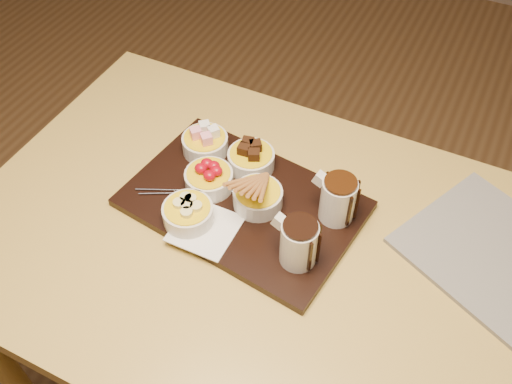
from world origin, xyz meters
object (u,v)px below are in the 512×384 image
at_px(serving_board, 243,204).
at_px(pitcher_milk_chocolate, 338,200).
at_px(bowl_strawberries, 209,180).
at_px(pitcher_dark_chocolate, 299,243).
at_px(newspaper, 504,261).
at_px(dining_table, 264,268).

xyz_separation_m(serving_board, pitcher_milk_chocolate, (0.18, 0.05, 0.06)).
relative_size(bowl_strawberries, pitcher_dark_chocolate, 1.06).
bearing_deg(newspaper, pitcher_dark_chocolate, -128.21).
height_order(dining_table, pitcher_milk_chocolate, pitcher_milk_chocolate).
height_order(bowl_strawberries, pitcher_milk_chocolate, pitcher_milk_chocolate).
bearing_deg(serving_board, bowl_strawberries, -176.42).
bearing_deg(pitcher_milk_chocolate, dining_table, -128.55).
relative_size(dining_table, pitcher_milk_chocolate, 12.71).
relative_size(pitcher_milk_chocolate, newspaper, 0.27).
bearing_deg(dining_table, serving_board, 143.41).
xyz_separation_m(pitcher_milk_chocolate, newspaper, (0.32, 0.05, -0.06)).
bearing_deg(pitcher_milk_chocolate, bowl_strawberries, -163.61).
bearing_deg(newspaper, pitcher_milk_chocolate, -146.48).
bearing_deg(bowl_strawberries, pitcher_milk_chocolate, 8.97).
bearing_deg(pitcher_dark_chocolate, newspaper, 34.09).
xyz_separation_m(bowl_strawberries, newspaper, (0.58, 0.09, -0.03)).
xyz_separation_m(serving_board, newspaper, (0.50, 0.09, -0.00)).
distance_m(bowl_strawberries, pitcher_milk_chocolate, 0.27).
relative_size(dining_table, serving_board, 2.61).
bearing_deg(pitcher_dark_chocolate, pitcher_milk_chocolate, 85.60).
height_order(dining_table, pitcher_dark_chocolate, pitcher_dark_chocolate).
height_order(serving_board, pitcher_milk_chocolate, pitcher_milk_chocolate).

